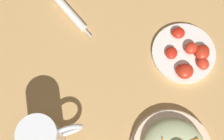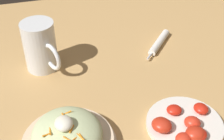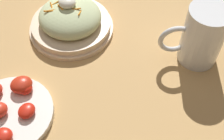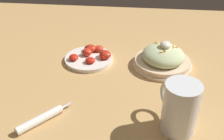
{
  "view_description": "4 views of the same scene",
  "coord_description": "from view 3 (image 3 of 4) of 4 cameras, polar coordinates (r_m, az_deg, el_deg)",
  "views": [
    {
      "loc": [
        0.05,
        0.32,
        0.87
      ],
      "look_at": [
        0.09,
        0.05,
        0.06
      ],
      "focal_mm": 50.48,
      "sensor_mm": 36.0,
      "label": 1
    },
    {
      "loc": [
        -0.57,
        0.26,
        0.58
      ],
      "look_at": [
        0.08,
        0.08,
        0.06
      ],
      "focal_mm": 50.74,
      "sensor_mm": 36.0,
      "label": 2
    },
    {
      "loc": [
        0.21,
        -0.27,
        0.58
      ],
      "look_at": [
        0.08,
        0.08,
        0.09
      ],
      "focal_mm": 48.35,
      "sensor_mm": 36.0,
      "label": 3
    },
    {
      "loc": [
        0.82,
        0.14,
        0.56
      ],
      "look_at": [
        0.09,
        0.06,
        0.09
      ],
      "focal_mm": 44.58,
      "sensor_mm": 36.0,
      "label": 4
    }
  ],
  "objects": [
    {
      "name": "salad_plate",
      "position": [
        0.8,
        -7.83,
        9.26
      ],
      "size": [
        0.22,
        0.22,
        0.1
      ],
      "color": "beige",
      "rests_on": "ground_plane"
    },
    {
      "name": "tomato_plate",
      "position": [
        0.69,
        -19.02,
        -7.0
      ],
      "size": [
        0.19,
        0.19,
        0.04
      ],
      "color": "white",
      "rests_on": "ground_plane"
    },
    {
      "name": "ground_plane",
      "position": [
        0.67,
        -8.82,
        -7.89
      ],
      "size": [
        1.43,
        1.43,
        0.0
      ],
      "primitive_type": "plane",
      "color": "tan"
    },
    {
      "name": "beer_mug",
      "position": [
        0.73,
        16.54,
        5.81
      ],
      "size": [
        0.14,
        0.1,
        0.15
      ],
      "color": "white",
      "rests_on": "ground_plane"
    }
  ]
}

